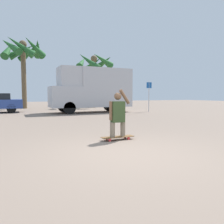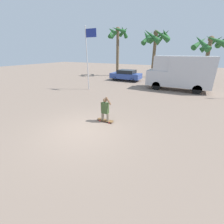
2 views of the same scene
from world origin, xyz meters
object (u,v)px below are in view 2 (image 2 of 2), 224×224
person_skateboarder (105,109)px  flagpole (88,53)px  palm_tree_center_background (156,38)px  palm_tree_far_left (118,37)px  camper_van (180,72)px  parked_car_blue (126,75)px  palm_tree_near_van (210,45)px  skateboard (105,120)px

person_skateboarder → flagpole: bearing=131.6°
palm_tree_center_background → palm_tree_far_left: bearing=-169.7°
camper_van → palm_tree_center_background: bearing=121.4°
parked_car_blue → flagpole: 7.00m
palm_tree_center_background → flagpole: 11.59m
camper_van → palm_tree_center_background: palm_tree_center_background is taller
flagpole → parked_car_blue: bearing=78.9°
palm_tree_center_background → person_skateboarder: bearing=-84.8°
parked_car_blue → palm_tree_center_background: size_ratio=0.60×
person_skateboarder → camper_van: bearing=74.2°
palm_tree_center_background → palm_tree_near_van: bearing=-9.9°
parked_car_blue → palm_tree_far_left: palm_tree_far_left is taller
person_skateboarder → flagpole: size_ratio=0.23×
camper_van → parked_car_blue: (-6.62, 2.46, -0.98)m
parked_car_blue → palm_tree_far_left: 6.73m
palm_tree_center_background → parked_car_blue: bearing=-117.6°
palm_tree_far_left → palm_tree_near_van: bearing=-0.8°
palm_tree_far_left → camper_van: bearing=-31.9°
parked_car_blue → palm_tree_far_left: bearing=130.3°
camper_van → palm_tree_far_left: 11.98m
palm_tree_near_van → person_skateboarder: bearing=-107.7°
camper_van → flagpole: flagpole is taller
parked_car_blue → palm_tree_center_background: palm_tree_center_background is taller
parked_car_blue → palm_tree_far_left: (-3.00, 3.53, 4.88)m
skateboard → parked_car_blue: parked_car_blue is taller
skateboard → palm_tree_near_van: size_ratio=0.17×
camper_van → palm_tree_near_van: size_ratio=1.06×
person_skateboarder → camper_van: size_ratio=0.23×
skateboard → person_skateboarder: 0.68m
skateboard → camper_van: 10.18m
parked_car_blue → palm_tree_near_van: 10.13m
skateboard → parked_car_blue: (-3.89, 12.13, 0.66)m
camper_van → palm_tree_far_left: palm_tree_far_left is taller
parked_car_blue → palm_tree_near_van: (8.85, 3.38, 3.58)m
skateboard → palm_tree_center_background: (-1.53, 16.64, 5.22)m
camper_van → palm_tree_near_van: (2.23, 5.84, 2.60)m
palm_tree_far_left → flagpole: bearing=-80.0°
parked_car_blue → camper_van: bearing=-20.4°
palm_tree_near_van → palm_tree_center_background: (-6.49, 1.13, 0.97)m
parked_car_blue → skateboard: bearing=-72.2°
person_skateboarder → palm_tree_near_van: bearing=72.3°
person_skateboarder → palm_tree_far_left: (-6.89, 15.67, 4.86)m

